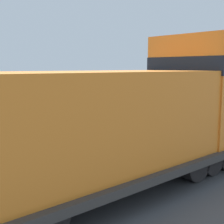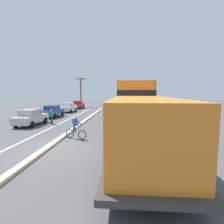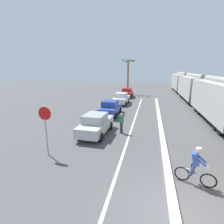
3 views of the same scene
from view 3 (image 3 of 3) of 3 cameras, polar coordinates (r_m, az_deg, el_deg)
ground_plane at (r=7.29m, az=19.62°, el=-29.29°), size 120.00×120.00×0.00m
median_curb at (r=12.32m, az=16.38°, el=-9.69°), size 0.36×36.00×0.16m
lane_stripe at (r=12.39m, az=5.08°, el=-9.40°), size 0.14×36.00×0.01m
hopper_car_lead at (r=19.10m, az=31.96°, el=3.32°), size 2.90×10.60×4.18m
hopper_car_middle at (r=30.19m, az=24.86°, el=7.30°), size 2.90×10.60×4.18m
hopper_car_trailing at (r=41.56m, az=21.57°, el=9.09°), size 2.90×10.60×4.18m
parked_car_silver at (r=13.37m, az=-5.33°, el=-3.91°), size 1.96×4.26×1.62m
parked_car_blue at (r=18.80m, az=-0.52°, el=1.39°), size 1.90×4.24×1.62m
parked_car_white at (r=24.82m, az=3.07°, el=4.45°), size 1.98×4.27×1.62m
parked_car_red at (r=31.15m, az=4.93°, el=6.36°), size 1.84×4.20×1.62m
cyclist at (r=8.61m, az=25.60°, el=-15.88°), size 1.65×0.65×1.71m
stop_sign at (r=10.45m, az=-20.92°, el=-3.00°), size 0.76×0.08×2.88m
palm_tree_near at (r=34.95m, az=5.33°, el=13.61°), size 2.31×2.39×6.77m
pedestrian_by_cars at (r=13.54m, az=3.11°, el=-3.51°), size 0.34×0.22×1.62m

